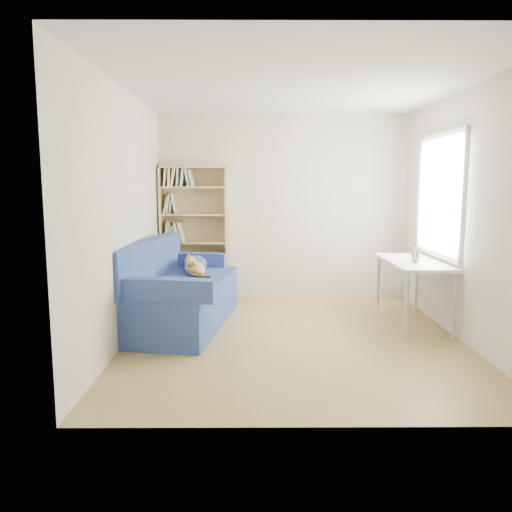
{
  "coord_description": "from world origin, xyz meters",
  "views": [
    {
      "loc": [
        -0.43,
        -5.16,
        1.62
      ],
      "look_at": [
        -0.4,
        0.22,
        0.85
      ],
      "focal_mm": 35.0,
      "sensor_mm": 36.0,
      "label": 1
    }
  ],
  "objects_px": {
    "bookshelf": "(194,239)",
    "pen_cup": "(415,257)",
    "desk": "(413,266)",
    "sofa": "(178,294)"
  },
  "relations": [
    {
      "from": "bookshelf",
      "to": "pen_cup",
      "type": "xyz_separation_m",
      "value": [
        2.66,
        -1.44,
        -0.05
      ]
    },
    {
      "from": "bookshelf",
      "to": "desk",
      "type": "distance_m",
      "value": 3.0
    },
    {
      "from": "sofa",
      "to": "bookshelf",
      "type": "relative_size",
      "value": 1.14
    },
    {
      "from": "pen_cup",
      "to": "desk",
      "type": "bearing_deg",
      "value": 78.25
    },
    {
      "from": "bookshelf",
      "to": "desk",
      "type": "relative_size",
      "value": 1.44
    },
    {
      "from": "desk",
      "to": "bookshelf",
      "type": "bearing_deg",
      "value": 153.91
    },
    {
      "from": "bookshelf",
      "to": "pen_cup",
      "type": "bearing_deg",
      "value": -28.38
    },
    {
      "from": "bookshelf",
      "to": "pen_cup",
      "type": "distance_m",
      "value": 3.03
    },
    {
      "from": "sofa",
      "to": "pen_cup",
      "type": "relative_size",
      "value": 12.06
    },
    {
      "from": "desk",
      "to": "pen_cup",
      "type": "relative_size",
      "value": 7.32
    }
  ]
}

